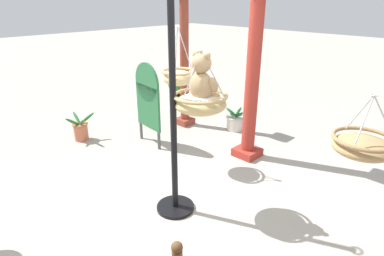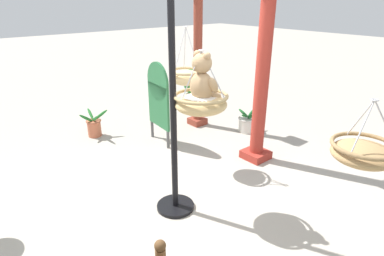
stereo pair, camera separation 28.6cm
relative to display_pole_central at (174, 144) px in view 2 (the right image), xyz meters
name	(u,v)px [view 2 (the right image)]	position (x,y,z in m)	size (l,w,h in m)	color
ground_plane	(187,209)	(0.12, 0.08, -0.83)	(40.00, 40.00, 0.00)	#A8A093
display_pole_central	(174,144)	(0.00, 0.00, 0.00)	(0.44, 0.44, 2.61)	black
hanging_basket_with_teddy	(201,103)	(0.15, 0.25, 0.46)	(0.58, 0.58, 0.67)	tan
teddy_bear	(203,81)	(0.15, 0.27, 0.70)	(0.36, 0.32, 0.53)	tan
hanging_basket_left_high	(186,76)	(-0.79, 0.80, 0.49)	(0.46, 0.46, 0.77)	tan
hanging_basket_right_low	(363,152)	(1.63, 0.75, 0.30)	(0.54, 0.54, 0.56)	#A37F51
greenhouse_pillar_left	(198,62)	(-1.89, 1.95, 0.38)	(0.31, 0.31, 2.52)	brown
greenhouse_pillar_right	(262,77)	(-0.22, 1.72, 0.44)	(0.38, 0.38, 2.64)	#9E2D23
potted_plant_fern_front	(94,126)	(-2.62, 0.15, -0.63)	(0.56, 0.53, 0.48)	#BC6042
potted_plant_tall_leafy	(193,87)	(-2.80, 2.61, -0.38)	(0.46, 0.46, 0.87)	beige
potted_plant_small_succulent	(247,123)	(-1.02, 2.43, -0.67)	(0.44, 0.45, 0.41)	beige
display_sign_board	(158,96)	(-1.65, 0.91, -0.01)	(0.63, 0.10, 1.38)	#286B3D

